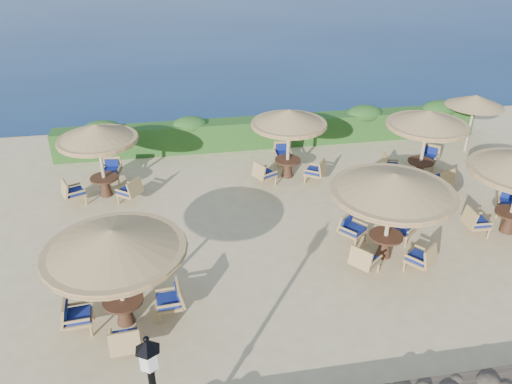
% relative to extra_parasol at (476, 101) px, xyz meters
% --- Properties ---
extents(ground, '(120.00, 120.00, 0.00)m').
position_rel_extra_parasol_xyz_m(ground, '(-7.80, -5.20, -2.17)').
color(ground, '#CFBA83').
rests_on(ground, ground).
extents(hedge, '(18.00, 0.90, 1.20)m').
position_rel_extra_parasol_xyz_m(hedge, '(-7.80, 2.00, -1.57)').
color(hedge, '#1D4616').
rests_on(hedge, ground).
extents(extra_parasol, '(2.30, 2.30, 2.41)m').
position_rel_extra_parasol_xyz_m(extra_parasol, '(0.00, 0.00, 0.00)').
color(extra_parasol, '#C4AD8A').
rests_on(extra_parasol, ground).
extents(cafe_set_0, '(3.25, 3.25, 2.65)m').
position_rel_extra_parasol_xyz_m(cafe_set_0, '(-13.49, -7.92, -0.24)').
color(cafe_set_0, '#C4AD8A').
rests_on(cafe_set_0, ground).
extents(cafe_set_1, '(3.44, 3.44, 2.65)m').
position_rel_extra_parasol_xyz_m(cafe_set_1, '(-6.29, -6.43, -0.21)').
color(cafe_set_1, '#C4AD8A').
rests_on(cafe_set_1, ground).
extents(cafe_set_3, '(2.77, 2.78, 2.65)m').
position_rel_extra_parasol_xyz_m(cafe_set_3, '(-14.50, -1.35, -0.29)').
color(cafe_set_3, '#C4AD8A').
rests_on(cafe_set_3, ground).
extents(cafe_set_4, '(2.79, 2.80, 2.65)m').
position_rel_extra_parasol_xyz_m(cafe_set_4, '(-7.89, -1.04, -0.27)').
color(cafe_set_4, '#C4AD8A').
rests_on(cafe_set_4, ground).
extents(cafe_set_5, '(2.93, 2.93, 2.65)m').
position_rel_extra_parasol_xyz_m(cafe_set_5, '(-3.06, -2.01, -0.23)').
color(cafe_set_5, '#C4AD8A').
rests_on(cafe_set_5, ground).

